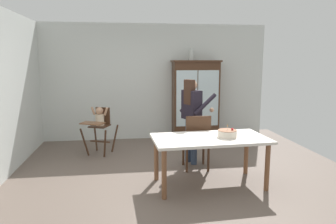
% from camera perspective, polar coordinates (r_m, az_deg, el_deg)
% --- Properties ---
extents(ground_plane, '(6.24, 6.24, 0.00)m').
position_cam_1_polar(ground_plane, '(5.17, 0.62, -11.75)').
color(ground_plane, '#66564C').
extents(wall_back, '(5.32, 0.06, 2.70)m').
position_cam_1_polar(wall_back, '(7.44, -2.40, 5.46)').
color(wall_back, silver).
rests_on(wall_back, ground_plane).
extents(china_cabinet, '(1.12, 0.48, 1.86)m').
position_cam_1_polar(china_cabinet, '(7.37, 5.02, 2.17)').
color(china_cabinet, '#422819').
rests_on(china_cabinet, ground_plane).
extents(ceramic_vase, '(0.13, 0.13, 0.27)m').
position_cam_1_polar(ceramic_vase, '(7.30, 4.27, 10.33)').
color(ceramic_vase, '#B2B7B2').
rests_on(ceramic_vase, china_cabinet).
extents(high_chair_with_toddler, '(0.76, 0.82, 0.95)m').
position_cam_1_polar(high_chair_with_toddler, '(6.37, -12.38, -1.76)').
color(high_chair_with_toddler, '#422819').
rests_on(high_chair_with_toddler, ground_plane).
extents(adult_person, '(0.65, 0.64, 1.53)m').
position_cam_1_polar(adult_person, '(5.61, 4.37, 0.20)').
color(adult_person, '#33425B').
rests_on(adult_person, ground_plane).
extents(dining_table, '(1.73, 0.96, 0.74)m').
position_cam_1_polar(dining_table, '(4.70, 7.63, -5.66)').
color(dining_table, silver).
rests_on(dining_table, ground_plane).
extents(birthday_cake, '(0.28, 0.28, 0.19)m').
position_cam_1_polar(birthday_cake, '(4.72, 10.76, -3.86)').
color(birthday_cake, beige).
rests_on(birthday_cake, dining_table).
extents(dining_chair_far_side, '(0.45, 0.45, 0.96)m').
position_cam_1_polar(dining_chair_far_side, '(5.33, 5.30, -4.85)').
color(dining_chair_far_side, '#422819').
rests_on(dining_chair_far_side, ground_plane).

